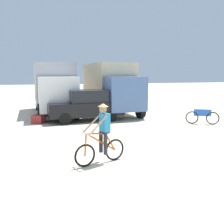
{
  "coord_description": "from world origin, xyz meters",
  "views": [
    {
      "loc": [
        -3.77,
        -6.14,
        2.7
      ],
      "look_at": [
        -0.57,
        4.29,
        1.1
      ],
      "focal_mm": 42.6,
      "sensor_mm": 36.0,
      "label": 1
    }
  ],
  "objects_px": {
    "supply_crate": "(39,119)",
    "cyclist_orange_shirt": "(102,136)",
    "bicycle_spare": "(202,117)",
    "box_truck_grey_hauler": "(54,86)",
    "box_truck_tan_camper": "(110,85)",
    "sedan_parked": "(86,105)"
  },
  "relations": [
    {
      "from": "box_truck_grey_hauler",
      "to": "supply_crate",
      "type": "distance_m",
      "value": 3.91
    },
    {
      "from": "box_truck_tan_camper",
      "to": "sedan_parked",
      "type": "distance_m",
      "value": 3.65
    },
    {
      "from": "box_truck_grey_hauler",
      "to": "cyclist_orange_shirt",
      "type": "height_order",
      "value": "box_truck_grey_hauler"
    },
    {
      "from": "bicycle_spare",
      "to": "supply_crate",
      "type": "height_order",
      "value": "bicycle_spare"
    },
    {
      "from": "sedan_parked",
      "to": "cyclist_orange_shirt",
      "type": "xyz_separation_m",
      "value": [
        -0.97,
        -7.28,
        -0.04
      ]
    },
    {
      "from": "box_truck_grey_hauler",
      "to": "supply_crate",
      "type": "relative_size",
      "value": 11.01
    },
    {
      "from": "cyclist_orange_shirt",
      "to": "bicycle_spare",
      "type": "xyz_separation_m",
      "value": [
        6.71,
        4.42,
        -0.45
      ]
    },
    {
      "from": "sedan_parked",
      "to": "supply_crate",
      "type": "height_order",
      "value": "sedan_parked"
    },
    {
      "from": "cyclist_orange_shirt",
      "to": "supply_crate",
      "type": "distance_m",
      "value": 7.55
    },
    {
      "from": "supply_crate",
      "to": "cyclist_orange_shirt",
      "type": "bearing_deg",
      "value": -77.56
    },
    {
      "from": "box_truck_grey_hauler",
      "to": "bicycle_spare",
      "type": "relative_size",
      "value": 4.46
    },
    {
      "from": "bicycle_spare",
      "to": "sedan_parked",
      "type": "bearing_deg",
      "value": 153.47
    },
    {
      "from": "supply_crate",
      "to": "bicycle_spare",
      "type": "bearing_deg",
      "value": -19.39
    },
    {
      "from": "cyclist_orange_shirt",
      "to": "bicycle_spare",
      "type": "distance_m",
      "value": 8.04
    },
    {
      "from": "sedan_parked",
      "to": "cyclist_orange_shirt",
      "type": "bearing_deg",
      "value": -97.62
    },
    {
      "from": "box_truck_grey_hauler",
      "to": "cyclist_orange_shirt",
      "type": "xyz_separation_m",
      "value": [
        0.47,
        -10.7,
        -1.03
      ]
    },
    {
      "from": "sedan_parked",
      "to": "cyclist_orange_shirt",
      "type": "relative_size",
      "value": 2.36
    },
    {
      "from": "cyclist_orange_shirt",
      "to": "supply_crate",
      "type": "height_order",
      "value": "cyclist_orange_shirt"
    },
    {
      "from": "cyclist_orange_shirt",
      "to": "supply_crate",
      "type": "xyz_separation_m",
      "value": [
        -1.62,
        7.35,
        -0.63
      ]
    },
    {
      "from": "supply_crate",
      "to": "box_truck_tan_camper",
      "type": "bearing_deg",
      "value": 28.12
    },
    {
      "from": "cyclist_orange_shirt",
      "to": "supply_crate",
      "type": "relative_size",
      "value": 2.97
    },
    {
      "from": "box_truck_tan_camper",
      "to": "bicycle_spare",
      "type": "height_order",
      "value": "box_truck_tan_camper"
    }
  ]
}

